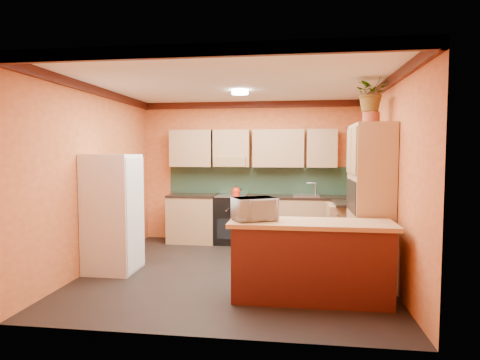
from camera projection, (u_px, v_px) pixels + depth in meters
The scene contains 15 objects.
room_shell at pixel (239, 128), 5.96m from camera, with size 4.24×4.24×2.72m.
base_cabinets_back at pixel (264, 221), 7.54m from camera, with size 3.65×0.60×0.88m, color tan.
countertop_back at pixel (264, 196), 7.50m from camera, with size 3.65×0.62×0.04m, color black.
stove at pixel (231, 219), 7.62m from camera, with size 0.58×0.58×0.91m, color black.
kettle at pixel (236, 191), 7.52m from camera, with size 0.17×0.17×0.18m, color #B7230C, non-canonical shape.
sink at pixel (306, 195), 7.40m from camera, with size 0.48×0.40×0.03m, color silver.
base_cabinets_right at pixel (353, 232), 6.51m from camera, with size 0.60×0.80×0.88m, color tan.
countertop_right at pixel (353, 204), 6.48m from camera, with size 0.62×0.80×0.04m, color black.
fridge at pixel (113, 213), 5.79m from camera, with size 0.68×0.66×1.70m, color white.
pantry at pixel (370, 203), 5.33m from camera, with size 0.48×0.90×2.10m, color tan.
fern_pot at pixel (371, 118), 5.30m from camera, with size 0.22×0.22×0.16m, color #933B23.
fern at pixel (372, 93), 5.28m from camera, with size 0.45×0.39×0.50m, color tan.
breakfast_bar at pixel (311, 263), 4.67m from camera, with size 1.80×0.55×0.88m, color #501214.
bar_top at pixel (311, 224), 4.64m from camera, with size 1.90×0.65×0.05m, color tan.
microwave at pixel (254, 209), 4.71m from camera, with size 0.48×0.33×0.27m, color white.
Camera 1 is at (0.84, -5.66, 1.73)m, focal length 30.00 mm.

